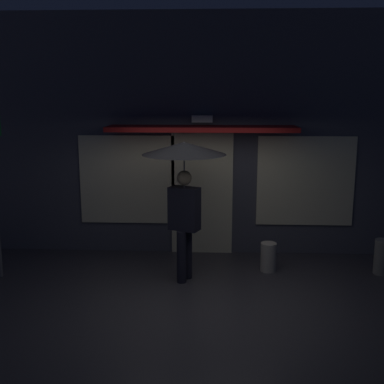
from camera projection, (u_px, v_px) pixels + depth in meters
name	position (u px, v px, depth m)	size (l,w,h in m)	color
ground_plane	(198.00, 303.00, 6.81)	(18.00, 18.00, 0.00)	#38353A
building_facade	(203.00, 137.00, 8.66)	(10.93, 1.00, 4.27)	#4C4C56
person_with_umbrella	(184.00, 170.00, 7.26)	(1.27, 1.27, 2.18)	black
sidewalk_bollard	(268.00, 257.00, 7.96)	(0.26, 0.26, 0.48)	#B2A899
sidewalk_bollard_2	(382.00, 257.00, 7.82)	(0.25, 0.25, 0.58)	slate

